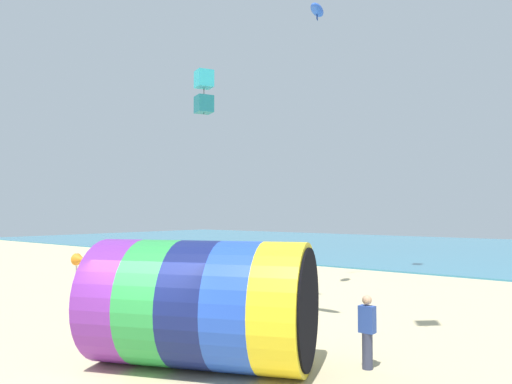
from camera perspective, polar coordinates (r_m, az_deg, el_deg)
The scene contains 6 objects.
ground_plane at distance 11.66m, azimuth -12.54°, elevation -20.06°, with size 120.00×120.00×0.00m, color #CCBA8C.
giant_inflatable_tube at distance 11.84m, azimuth -6.18°, elevation -12.57°, with size 5.72×4.68×2.90m.
kite_handler at distance 12.05m, azimuth 12.59°, elevation -15.27°, with size 0.36×0.24×1.67m.
kite_blue_parafoil at distance 23.28m, azimuth 7.00°, elevation 19.94°, with size 0.87×1.38×0.68m.
kite_cyan_box at distance 18.04m, azimuth -5.97°, elevation 11.33°, with size 0.74×0.74×1.60m.
beach_flag at distance 15.43m, azimuth -19.44°, elevation -7.65°, with size 0.47×0.36×2.36m.
Camera 1 is at (8.71, -6.87, 3.58)m, focal length 35.00 mm.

